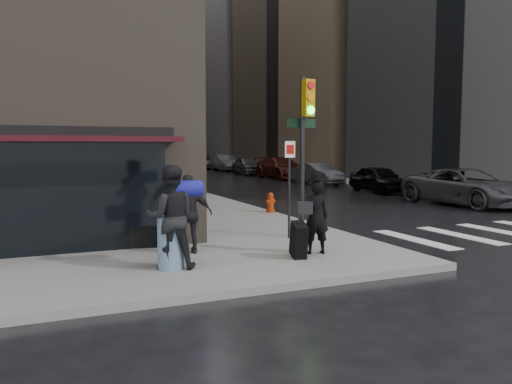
# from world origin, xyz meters

# --- Properties ---
(ground) EXTENTS (140.00, 140.00, 0.00)m
(ground) POSITION_xyz_m (0.00, 0.00, 0.00)
(ground) COLOR black
(ground) RESTS_ON ground
(sidewalk_left) EXTENTS (4.00, 50.00, 0.15)m
(sidewalk_left) POSITION_xyz_m (0.00, 27.00, 0.07)
(sidewalk_left) COLOR slate
(sidewalk_left) RESTS_ON ground
(sidewalk_right) EXTENTS (3.00, 50.00, 0.15)m
(sidewalk_right) POSITION_xyz_m (13.50, 27.00, 0.07)
(sidewalk_right) COLOR slate
(sidewalk_right) RESTS_ON ground
(bldg_right_far) EXTENTS (22.00, 20.00, 25.00)m
(bldg_right_far) POSITION_xyz_m (26.00, 58.00, 12.50)
(bldg_right_far) COLOR slate
(bldg_right_far) RESTS_ON ground
(bldg_distant) EXTENTS (40.00, 12.00, 32.00)m
(bldg_distant) POSITION_xyz_m (6.00, 78.00, 16.00)
(bldg_distant) COLOR slate
(bldg_distant) RESTS_ON ground
(man_overcoat) EXTENTS (1.08, 0.85, 1.79)m
(man_overcoat) POSITION_xyz_m (-0.29, -0.15, 0.90)
(man_overcoat) COLOR black
(man_overcoat) RESTS_ON ground
(man_jeans) EXTENTS (1.39, 0.95, 1.99)m
(man_jeans) POSITION_xyz_m (-3.42, -0.19, 1.15)
(man_jeans) COLOR black
(man_jeans) RESTS_ON ground
(man_greycoat) EXTENTS (1.08, 0.62, 1.73)m
(man_greycoat) POSITION_xyz_m (-2.71, 1.02, 1.02)
(man_greycoat) COLOR black
(man_greycoat) RESTS_ON ground
(traffic_light) EXTENTS (1.02, 0.54, 4.12)m
(traffic_light) POSITION_xyz_m (0.54, 1.80, 2.81)
(traffic_light) COLOR black
(traffic_light) RESTS_ON ground
(fire_hydrant) EXTENTS (0.41, 0.31, 0.71)m
(fire_hydrant) POSITION_xyz_m (1.80, 6.58, 0.47)
(fire_hydrant) COLOR #A8280A
(fire_hydrant) RESTS_ON ground
(parked_car_0) EXTENTS (2.92, 5.76, 1.56)m
(parked_car_0) POSITION_xyz_m (10.87, 6.43, 0.78)
(parked_car_0) COLOR #3E3E43
(parked_car_0) RESTS_ON ground
(parked_car_1) EXTENTS (2.09, 4.41, 1.46)m
(parked_car_1) POSITION_xyz_m (11.13, 12.75, 0.73)
(parked_car_1) COLOR black
(parked_car_1) RESTS_ON ground
(parked_car_2) EXTENTS (1.84, 4.37, 1.40)m
(parked_car_2) POSITION_xyz_m (10.92, 19.07, 0.70)
(parked_car_2) COLOR #434348
(parked_car_2) RESTS_ON ground
(parked_car_3) EXTENTS (2.45, 5.82, 1.68)m
(parked_car_3) POSITION_xyz_m (11.31, 25.39, 0.84)
(parked_car_3) COLOR #40120C
(parked_car_3) RESTS_ON ground
(parked_car_4) EXTENTS (2.25, 4.87, 1.61)m
(parked_car_4) POSITION_xyz_m (11.05, 31.72, 0.81)
(parked_car_4) COLOR #48494D
(parked_car_4) RESTS_ON ground
(parked_car_5) EXTENTS (1.98, 5.13, 1.67)m
(parked_car_5) POSITION_xyz_m (11.18, 38.04, 0.83)
(parked_car_5) COLOR #3C3B40
(parked_car_5) RESTS_ON ground
(parked_car_6) EXTENTS (3.21, 6.14, 1.65)m
(parked_car_6) POSITION_xyz_m (10.97, 44.36, 0.82)
(parked_car_6) COLOR #434348
(parked_car_6) RESTS_ON ground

